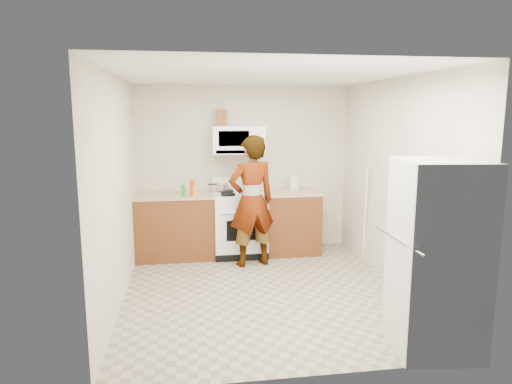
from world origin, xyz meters
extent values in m
plane|color=gray|center=(0.00, 0.00, 0.00)|extent=(3.60, 3.60, 0.00)
cube|color=beige|center=(0.00, 1.79, 1.25)|extent=(3.20, 0.02, 2.50)
cube|color=beige|center=(1.59, 0.00, 1.25)|extent=(0.02, 3.60, 2.50)
cube|color=maroon|center=(-1.04, 1.49, 0.45)|extent=(1.12, 0.62, 0.90)
cube|color=tan|center=(-1.04, 1.49, 0.92)|extent=(1.14, 0.64, 0.03)
cube|color=maroon|center=(0.68, 1.49, 0.45)|extent=(0.80, 0.62, 0.90)
cube|color=tan|center=(0.68, 1.49, 0.92)|extent=(0.82, 0.64, 0.03)
cube|color=white|center=(-0.10, 1.48, 0.45)|extent=(0.76, 0.65, 0.90)
cube|color=white|center=(-0.10, 1.48, 0.92)|extent=(0.76, 0.62, 0.03)
cube|color=white|center=(-0.10, 1.76, 1.03)|extent=(0.76, 0.08, 0.20)
cube|color=white|center=(-0.10, 1.61, 1.70)|extent=(0.76, 0.38, 0.40)
imported|color=tan|center=(0.01, 0.98, 0.90)|extent=(0.74, 0.58, 1.80)
cube|color=silver|center=(1.29, -1.52, 0.85)|extent=(0.78, 0.78, 1.70)
cylinder|color=silver|center=(0.75, 1.62, 1.03)|extent=(0.21, 0.21, 0.20)
cube|color=brown|center=(-0.33, 1.65, 2.02)|extent=(0.15, 0.15, 0.24)
cylinder|color=silver|center=(-0.34, 1.66, 1.01)|extent=(0.25, 0.25, 0.11)
cube|color=white|center=(0.02, 1.34, 0.96)|extent=(0.29, 0.25, 0.05)
cylinder|color=#BC370E|center=(-0.78, 1.28, 1.05)|extent=(0.08, 0.08, 0.24)
cylinder|color=orange|center=(-0.76, 1.26, 1.01)|extent=(0.06, 0.06, 0.15)
cylinder|color=#188723|center=(-0.91, 1.32, 1.02)|extent=(0.06, 0.06, 0.16)
cylinder|color=white|center=(-0.55, 1.31, 0.94)|extent=(0.27, 0.27, 0.01)
cylinder|color=silver|center=(1.57, 0.79, 0.68)|extent=(0.14, 0.29, 1.34)
camera|label=1|loc=(-0.85, -5.05, 2.09)|focal=32.00mm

